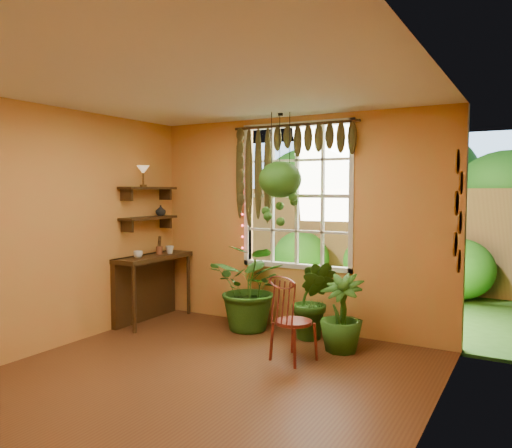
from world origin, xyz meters
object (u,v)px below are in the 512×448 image
Objects in this scene: counter_ledge at (148,280)px; hanging_basket at (280,182)px; potted_plant_mid at (313,300)px; potted_plant_left at (252,287)px; windsor_chair at (292,333)px.

hanging_basket reaches higher than counter_ledge.
hanging_basket is (-0.45, 0.00, 1.40)m from potted_plant_mid.
hanging_basket is at bearing 4.42° from potted_plant_left.
potted_plant_left is (-0.93, 0.78, 0.25)m from windsor_chair.
windsor_chair is 1.10× the size of potted_plant_mid.
windsor_chair is at bearing -82.77° from potted_plant_mid.
hanging_basket is (-0.55, 0.81, 1.57)m from windsor_chair.
hanging_basket is at bearing 141.41° from windsor_chair.
hanging_basket reaches higher than potted_plant_left.
hanging_basket is (0.38, 0.03, 1.31)m from potted_plant_left.
potted_plant_mid is 0.69× the size of hanging_basket.
counter_ledge is 2.47m from windsor_chair.
windsor_chair is 1.24m from potted_plant_left.
potted_plant_left reaches higher than windsor_chair.
counter_ledge is at bearing -174.55° from windsor_chair.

